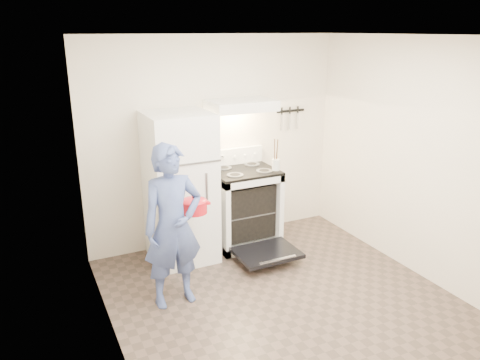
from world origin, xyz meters
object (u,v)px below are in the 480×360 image
object	(u,v)px
stove_body	(244,208)
person	(173,226)
tea_kettle	(213,157)
refrigerator	(180,188)
dutch_oven	(194,207)

from	to	relation	value
stove_body	person	distance (m)	1.52
stove_body	tea_kettle	distance (m)	0.73
person	refrigerator	bearing A→B (deg)	64.07
person	dutch_oven	xyz separation A→B (m)	(0.29, 0.22, 0.07)
stove_body	refrigerator	bearing A→B (deg)	-178.23
refrigerator	person	bearing A→B (deg)	-113.04
person	tea_kettle	bearing A→B (deg)	48.80
refrigerator	dutch_oven	xyz separation A→B (m)	(-0.08, -0.65, 0.01)
tea_kettle	person	size ratio (longest dim) A/B	0.18
person	dutch_oven	bearing A→B (deg)	33.50
refrigerator	person	world-z (taller)	refrigerator
tea_kettle	person	xyz separation A→B (m)	(-0.88, -1.12, -0.30)
person	dutch_oven	world-z (taller)	person
tea_kettle	dutch_oven	world-z (taller)	tea_kettle
tea_kettle	refrigerator	bearing A→B (deg)	-154.39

